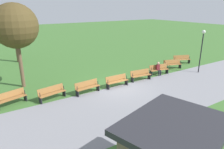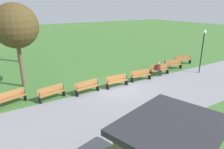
% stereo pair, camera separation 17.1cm
% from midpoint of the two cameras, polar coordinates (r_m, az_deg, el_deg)
% --- Properties ---
extents(ground_plane, '(120.00, 120.00, 0.00)m').
position_cam_midpoint_polar(ground_plane, '(16.33, 1.73, -3.39)').
color(ground_plane, '#3D6B2D').
extents(path_paving, '(34.52, 6.04, 0.01)m').
position_cam_midpoint_polar(path_paving, '(14.25, 8.19, -6.97)').
color(path_paving, gray).
rests_on(path_paving, ground).
extents(bench_0, '(1.91, 1.11, 0.89)m').
position_cam_midpoint_polar(bench_0, '(23.97, 18.99, 3.96)').
color(bench_0, '#996633').
rests_on(bench_0, ground).
extents(bench_1, '(1.92, 0.96, 0.89)m').
position_cam_midpoint_polar(bench_1, '(21.71, 16.60, 2.74)').
color(bench_1, '#996633').
rests_on(bench_1, ground).
extents(bench_2, '(1.92, 0.81, 0.89)m').
position_cam_midpoint_polar(bench_2, '(19.60, 13.08, 1.38)').
color(bench_2, '#996633').
rests_on(bench_2, ground).
extents(bench_3, '(1.90, 0.64, 0.89)m').
position_cam_midpoint_polar(bench_3, '(17.73, 8.15, -0.13)').
color(bench_3, '#996633').
rests_on(bench_3, ground).
extents(bench_4, '(1.86, 0.47, 0.89)m').
position_cam_midpoint_polar(bench_4, '(16.21, 1.61, -1.75)').
color(bench_4, '#996633').
rests_on(bench_4, ground).
extents(bench_5, '(1.90, 0.64, 0.89)m').
position_cam_midpoint_polar(bench_5, '(15.15, -6.55, -3.35)').
color(bench_5, '#996633').
rests_on(bench_5, ground).
extents(bench_6, '(1.92, 0.81, 0.89)m').
position_cam_midpoint_polar(bench_6, '(14.66, -15.94, -4.75)').
color(bench_6, '#996633').
rests_on(bench_6, ground).
extents(bench_7, '(1.92, 0.96, 0.89)m').
position_cam_midpoint_polar(bench_7, '(14.80, -25.68, -5.71)').
color(bench_7, '#996633').
rests_on(bench_7, ground).
extents(person_seated, '(0.39, 0.56, 1.20)m').
position_cam_midpoint_polar(person_seated, '(19.36, 12.98, 1.67)').
color(person_seated, maroon).
rests_on(person_seated, ground).
extents(tree_0, '(3.25, 3.25, 6.30)m').
position_cam_midpoint_polar(tree_0, '(16.82, -24.67, 11.97)').
color(tree_0, brown).
rests_on(tree_0, ground).
extents(tree_1, '(2.53, 2.53, 6.02)m').
position_cam_midpoint_polar(tree_1, '(25.11, -25.05, 13.53)').
color(tree_1, brown).
rests_on(tree_1, ground).
extents(lamp_post, '(0.32, 0.32, 3.97)m').
position_cam_midpoint_polar(lamp_post, '(20.82, 23.92, 7.77)').
color(lamp_post, black).
rests_on(lamp_post, ground).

